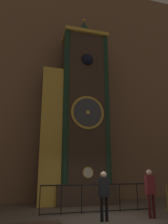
{
  "coord_description": "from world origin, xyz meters",
  "views": [
    {
      "loc": [
        -2.95,
        -7.7,
        1.78
      ],
      "look_at": [
        0.34,
        4.05,
        4.95
      ],
      "focal_mm": 35.0,
      "sensor_mm": 36.0,
      "label": 1
    }
  ],
  "objects": [
    {
      "name": "visitor_far",
      "position": [
        1.85,
        0.06,
        1.06
      ],
      "size": [
        0.36,
        0.25,
        1.74
      ],
      "rotation": [
        0.0,
        0.0,
        -0.1
      ],
      "color": "#461518",
      "rests_on": "ground_plane"
    },
    {
      "name": "clock_tower",
      "position": [
        -0.04,
        4.02,
        4.76
      ],
      "size": [
        4.03,
        1.8,
        11.21
      ],
      "color": "#423328",
      "rests_on": "ground_plane"
    },
    {
      "name": "stanchion_post",
      "position": [
        3.42,
        1.27,
        0.35
      ],
      "size": [
        0.28,
        0.28,
        1.06
      ],
      "color": "#B28E33",
      "rests_on": "ground_plane"
    },
    {
      "name": "visitor_near",
      "position": [
        -0.03,
        0.07,
        1.02
      ],
      "size": [
        0.36,
        0.25,
        1.68
      ],
      "rotation": [
        0.0,
        0.0,
        0.1
      ],
      "color": "black",
      "rests_on": "ground_plane"
    },
    {
      "name": "cathedral_back_wall",
      "position": [
        -0.09,
        5.22,
        7.46
      ],
      "size": [
        24.0,
        0.32,
        14.94
      ],
      "color": "#846047",
      "rests_on": "ground_plane"
    },
    {
      "name": "railing_fence",
      "position": [
        0.4,
        1.56,
        0.64
      ],
      "size": [
        5.14,
        0.05,
        1.14
      ],
      "color": "black",
      "rests_on": "ground_plane"
    },
    {
      "name": "ground_plane",
      "position": [
        0.0,
        0.0,
        0.0
      ],
      "size": [
        28.0,
        28.0,
        0.0
      ],
      "primitive_type": "plane",
      "color": "brown"
    }
  ]
}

